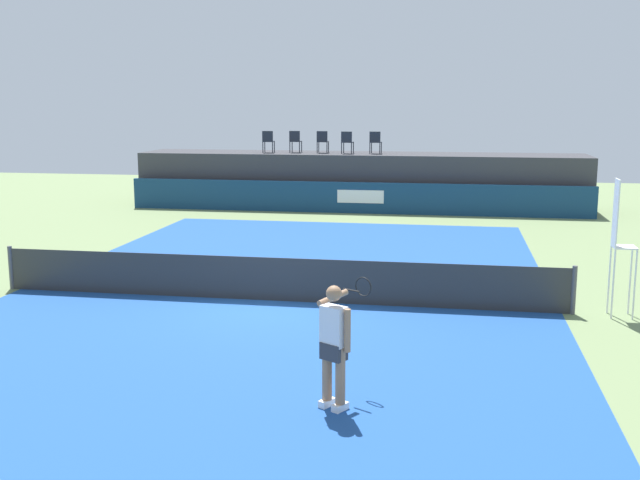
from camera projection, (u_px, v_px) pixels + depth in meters
name	position (u px, v px, depth m)	size (l,w,h in m)	color
ground_plane	(302.00, 271.00, 19.40)	(48.00, 48.00, 0.00)	#6B7F51
court_inner	(275.00, 301.00, 16.49)	(12.00, 22.00, 0.00)	#1C478C
sponsor_wall	(354.00, 198.00, 29.47)	(18.00, 0.22, 1.20)	navy
spectator_platform	(360.00, 180.00, 31.13)	(18.00, 2.80, 2.20)	#38383D
spectator_chair_far_left	(268.00, 141.00, 31.17)	(0.46, 0.46, 0.89)	#1E232D
spectator_chair_left	(295.00, 140.00, 31.24)	(0.45, 0.45, 0.89)	#1E232D
spectator_chair_center	(323.00, 141.00, 31.00)	(0.44, 0.44, 0.89)	#1E232D
spectator_chair_right	(347.00, 141.00, 30.59)	(0.47, 0.47, 0.89)	#1E232D
spectator_chair_far_right	(375.00, 141.00, 30.54)	(0.46, 0.46, 0.89)	#1E232D
umpire_chair	(619.00, 238.00, 15.03)	(0.44, 0.44, 2.76)	white
tennis_net	(274.00, 279.00, 16.41)	(12.40, 0.02, 0.95)	#2D2D2D
net_post_near	(11.00, 268.00, 17.45)	(0.10, 0.10, 1.00)	#4C4C51
net_post_far	(574.00, 290.00, 15.36)	(0.10, 0.10, 1.00)	#4C4C51
tennis_player	(335.00, 342.00, 10.54)	(0.69, 1.26, 1.77)	white
tennis_ball	(414.00, 275.00, 18.76)	(0.07, 0.07, 0.07)	#D8EA33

